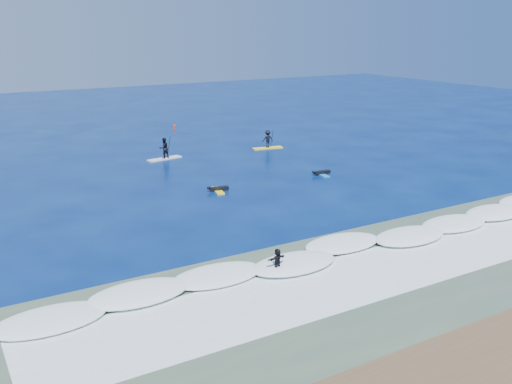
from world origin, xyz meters
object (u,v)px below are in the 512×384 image
sup_paddler_center (164,150)px  prone_paddler_far (321,173)px  marker_buoy (175,127)px  wave_surfer (277,261)px  prone_paddler_near (218,189)px  sup_paddler_right (268,140)px

sup_paddler_center → prone_paddler_far: bearing=-62.4°
prone_paddler_far → marker_buoy: marker_buoy is taller
wave_surfer → marker_buoy: 42.47m
prone_paddler_far → prone_paddler_near: bearing=96.9°
sup_paddler_right → prone_paddler_far: bearing=-88.1°
sup_paddler_right → marker_buoy: size_ratio=4.92×
sup_paddler_right → marker_buoy: (-3.82, 14.95, -0.56)m
prone_paddler_far → wave_surfer: wave_surfer is taller
sup_paddler_center → prone_paddler_near: sup_paddler_center is taller
wave_surfer → marker_buoy: (11.56, 40.86, -0.44)m
sup_paddler_center → prone_paddler_near: 11.99m
sup_paddler_right → prone_paddler_near: size_ratio=1.47×
prone_paddler_near → sup_paddler_center: bearing=10.4°
wave_surfer → prone_paddler_far: bearing=40.6°
sup_paddler_right → prone_paddler_far: (-1.66, -11.16, -0.69)m
prone_paddler_near → sup_paddler_right: bearing=-32.4°
sup_paddler_center → prone_paddler_far: size_ratio=1.59×
prone_paddler_near → marker_buoy: (7.40, 26.09, 0.13)m
sup_paddler_right → wave_surfer: (-15.38, -25.91, -0.12)m
sup_paddler_center → wave_surfer: sup_paddler_center is taller
wave_surfer → sup_paddler_center: bearing=73.7°
sup_paddler_right → prone_paddler_far: sup_paddler_right is taller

